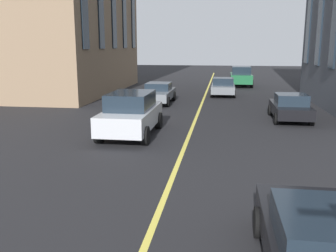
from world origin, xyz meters
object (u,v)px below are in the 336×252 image
car_green_trailing (241,76)px  car_grey_oncoming (158,93)px  car_black_far (290,107)px  car_silver_mid (131,113)px  car_black_parked_b (325,247)px  car_grey_parked_a (223,87)px

car_green_trailing → car_grey_oncoming: bearing=153.3°
car_black_far → car_silver_mid: bearing=121.1°
car_silver_mid → car_black_far: size_ratio=1.21×
car_black_parked_b → car_green_trailing: (31.00, 0.08, 0.27)m
car_green_trailing → car_black_far: size_ratio=1.21×
car_black_parked_b → car_silver_mid: car_silver_mid is taller
car_black_parked_b → car_silver_mid: size_ratio=0.94×
car_black_parked_b → car_black_far: (14.29, -1.79, -0.00)m
car_green_trailing → car_grey_parked_a: car_green_trailing is taller
car_grey_oncoming → car_black_far: bearing=-121.9°
car_grey_parked_a → car_grey_oncoming: car_grey_parked_a is taller
car_silver_mid → car_grey_oncoming: car_silver_mid is taller
car_silver_mid → car_grey_parked_a: (13.86, -3.88, -0.27)m
car_black_parked_b → car_grey_oncoming: 20.09m
car_silver_mid → car_black_far: car_silver_mid is taller
car_green_trailing → car_black_far: bearing=-173.6°
car_silver_mid → car_green_trailing: bearing=-14.6°
car_green_trailing → car_black_far: 16.82m
car_black_parked_b → car_silver_mid: 11.32m
car_green_trailing → car_grey_parked_a: (-7.31, 1.65, -0.27)m
car_black_parked_b → car_black_far: bearing=-7.1°
car_grey_parked_a → car_black_far: same height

